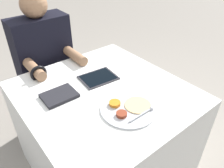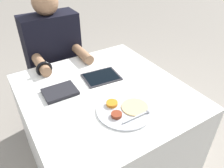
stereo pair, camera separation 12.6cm
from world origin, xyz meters
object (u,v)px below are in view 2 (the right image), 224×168
(thali_tray, at_px, (125,110))
(person_diner, at_px, (57,70))
(red_notebook, at_px, (60,92))
(tablet_device, at_px, (101,77))

(thali_tray, xyz_separation_m, person_diner, (-0.09, 0.87, -0.17))
(red_notebook, height_order, tablet_device, red_notebook)
(red_notebook, bearing_deg, person_diner, 74.74)
(red_notebook, relative_size, person_diner, 0.16)
(thali_tray, height_order, tablet_device, thali_tray)
(thali_tray, relative_size, person_diner, 0.25)
(red_notebook, relative_size, tablet_device, 0.79)
(person_diner, bearing_deg, thali_tray, -84.06)
(thali_tray, height_order, red_notebook, thali_tray)
(tablet_device, distance_m, person_diner, 0.57)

